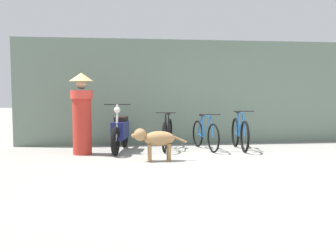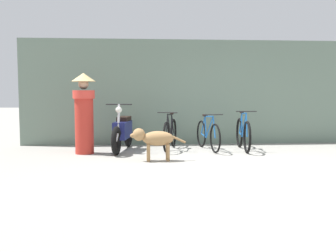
{
  "view_description": "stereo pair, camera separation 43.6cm",
  "coord_description": "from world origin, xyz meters",
  "px_view_note": "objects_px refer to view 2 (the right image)",
  "views": [
    {
      "loc": [
        -2.02,
        -6.7,
        1.32
      ],
      "look_at": [
        -0.97,
        1.24,
        0.65
      ],
      "focal_mm": 42.0,
      "sensor_mm": 36.0,
      "label": 1
    },
    {
      "loc": [
        -1.58,
        -6.75,
        1.32
      ],
      "look_at": [
        -0.97,
        1.24,
        0.65
      ],
      "focal_mm": 42.0,
      "sensor_mm": 36.0,
      "label": 2
    }
  ],
  "objects_px": {
    "motorcycle": "(123,132)",
    "person_in_robes": "(84,111)",
    "bicycle_0": "(170,134)",
    "bicycle_2": "(243,134)",
    "bicycle_1": "(208,135)",
    "stray_dog": "(154,139)"
  },
  "relations": [
    {
      "from": "motorcycle",
      "to": "person_in_robes",
      "type": "distance_m",
      "value": 1.03
    },
    {
      "from": "motorcycle",
      "to": "bicycle_0",
      "type": "bearing_deg",
      "value": 106.92
    },
    {
      "from": "person_in_robes",
      "to": "bicycle_2",
      "type": "bearing_deg",
      "value": 144.62
    },
    {
      "from": "bicycle_2",
      "to": "motorcycle",
      "type": "height_order",
      "value": "motorcycle"
    },
    {
      "from": "motorcycle",
      "to": "person_in_robes",
      "type": "xyz_separation_m",
      "value": [
        -0.82,
        -0.37,
        0.5
      ]
    },
    {
      "from": "bicycle_1",
      "to": "motorcycle",
      "type": "distance_m",
      "value": 1.98
    },
    {
      "from": "bicycle_0",
      "to": "bicycle_2",
      "type": "height_order",
      "value": "bicycle_2"
    },
    {
      "from": "bicycle_0",
      "to": "bicycle_2",
      "type": "distance_m",
      "value": 1.7
    },
    {
      "from": "person_in_robes",
      "to": "stray_dog",
      "type": "bearing_deg",
      "value": 104.87
    },
    {
      "from": "bicycle_1",
      "to": "bicycle_2",
      "type": "distance_m",
      "value": 0.82
    },
    {
      "from": "bicycle_0",
      "to": "motorcycle",
      "type": "xyz_separation_m",
      "value": [
        -1.1,
        -0.14,
        0.07
      ]
    },
    {
      "from": "bicycle_0",
      "to": "bicycle_2",
      "type": "xyz_separation_m",
      "value": [
        1.68,
        -0.25,
        0.01
      ]
    },
    {
      "from": "motorcycle",
      "to": "stray_dog",
      "type": "relative_size",
      "value": 1.79
    },
    {
      "from": "bicycle_0",
      "to": "bicycle_1",
      "type": "bearing_deg",
      "value": 93.99
    },
    {
      "from": "bicycle_1",
      "to": "person_in_robes",
      "type": "relative_size",
      "value": 0.94
    },
    {
      "from": "person_in_robes",
      "to": "bicycle_0",
      "type": "bearing_deg",
      "value": 155.37
    },
    {
      "from": "bicycle_0",
      "to": "person_in_robes",
      "type": "bearing_deg",
      "value": -60.51
    },
    {
      "from": "bicycle_1",
      "to": "motorcycle",
      "type": "bearing_deg",
      "value": -99.07
    },
    {
      "from": "motorcycle",
      "to": "stray_dog",
      "type": "height_order",
      "value": "motorcycle"
    },
    {
      "from": "stray_dog",
      "to": "person_in_robes",
      "type": "distance_m",
      "value": 1.88
    },
    {
      "from": "stray_dog",
      "to": "motorcycle",
      "type": "bearing_deg",
      "value": -66.43
    },
    {
      "from": "bicycle_2",
      "to": "stray_dog",
      "type": "height_order",
      "value": "bicycle_2"
    }
  ]
}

